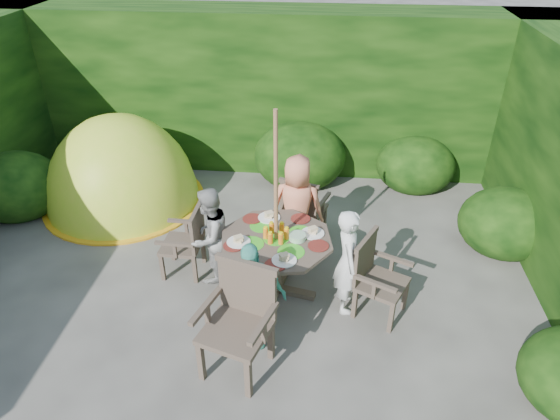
# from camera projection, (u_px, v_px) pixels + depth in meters

# --- Properties ---
(ground) EXTENTS (60.00, 60.00, 0.00)m
(ground) POSITION_uv_depth(u_px,v_px,m) (221.00, 325.00, 5.30)
(ground) COLOR #45423E
(ground) RESTS_ON ground
(hedge_enclosure) EXTENTS (9.00, 9.00, 2.50)m
(hedge_enclosure) POSITION_uv_depth(u_px,v_px,m) (237.00, 164.00, 5.77)
(hedge_enclosure) COLOR black
(hedge_enclosure) RESTS_ON ground
(patio_table) EXTENTS (1.51, 1.51, 0.88)m
(patio_table) POSITION_uv_depth(u_px,v_px,m) (277.00, 247.00, 5.45)
(patio_table) COLOR #3C3127
(patio_table) RESTS_ON ground
(parasol_pole) EXTENTS (0.05, 0.05, 2.20)m
(parasol_pole) POSITION_uv_depth(u_px,v_px,m) (276.00, 210.00, 5.20)
(parasol_pole) COLOR brown
(parasol_pole) RESTS_ON ground
(garden_chair_right) EXTENTS (0.65, 0.68, 0.89)m
(garden_chair_right) POSITION_uv_depth(u_px,v_px,m) (376.00, 276.00, 5.26)
(garden_chair_right) COLOR #3C3127
(garden_chair_right) RESTS_ON ground
(garden_chair_left) EXTENTS (0.47, 0.52, 0.85)m
(garden_chair_left) POSITION_uv_depth(u_px,v_px,m) (187.00, 240.00, 5.85)
(garden_chair_left) COLOR #3C3127
(garden_chair_left) RESTS_ON ground
(garden_chair_back) EXTENTS (0.66, 0.62, 0.89)m
(garden_chair_back) POSITION_uv_depth(u_px,v_px,m) (303.00, 208.00, 6.42)
(garden_chair_back) COLOR #3C3127
(garden_chair_back) RESTS_ON ground
(garden_chair_front) EXTENTS (0.77, 0.72, 1.06)m
(garden_chair_front) POSITION_uv_depth(u_px,v_px,m) (240.00, 318.00, 4.60)
(garden_chair_front) COLOR #3C3127
(garden_chair_front) RESTS_ON ground
(child_right) EXTENTS (0.33, 0.47, 1.23)m
(child_right) POSITION_uv_depth(u_px,v_px,m) (348.00, 261.00, 5.25)
(child_right) COLOR silver
(child_right) RESTS_ON ground
(child_left) EXTENTS (0.64, 0.71, 1.19)m
(child_left) POSITION_uv_depth(u_px,v_px,m) (210.00, 236.00, 5.68)
(child_left) COLOR #999894
(child_left) RESTS_ON ground
(child_back) EXTENTS (0.69, 0.49, 1.34)m
(child_back) POSITION_uv_depth(u_px,v_px,m) (297.00, 207.00, 6.07)
(child_back) COLOR #E4815E
(child_back) RESTS_ON ground
(child_front) EXTENTS (0.72, 0.32, 1.20)m
(child_front) POSITION_uv_depth(u_px,v_px,m) (250.00, 295.00, 4.82)
(child_front) COLOR #50BCA5
(child_front) RESTS_ON ground
(dome_tent) EXTENTS (2.73, 2.73, 2.67)m
(dome_tent) POSITION_uv_depth(u_px,v_px,m) (126.00, 201.00, 7.49)
(dome_tent) COLOR #B6DE2A
(dome_tent) RESTS_ON ground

